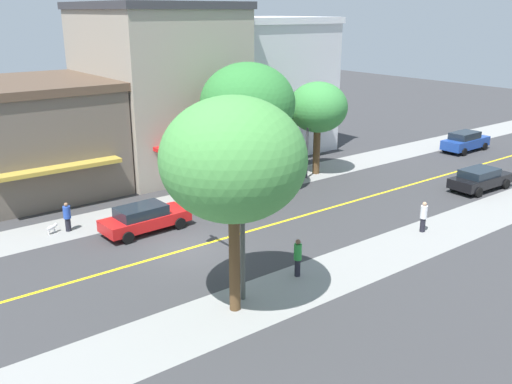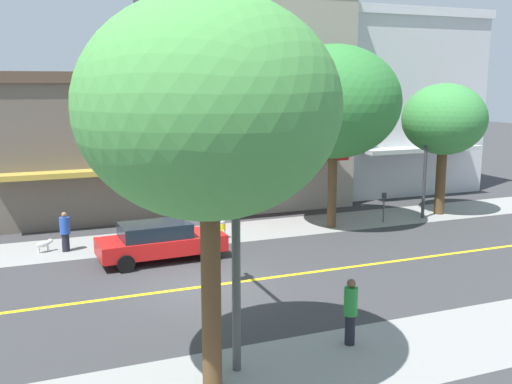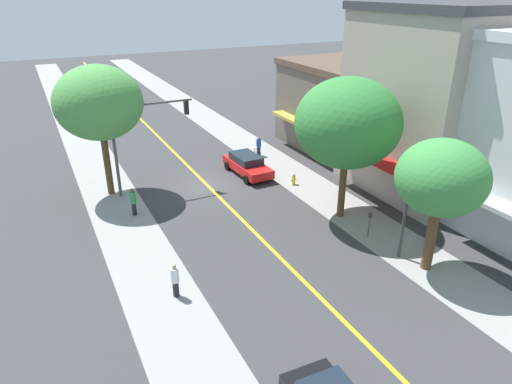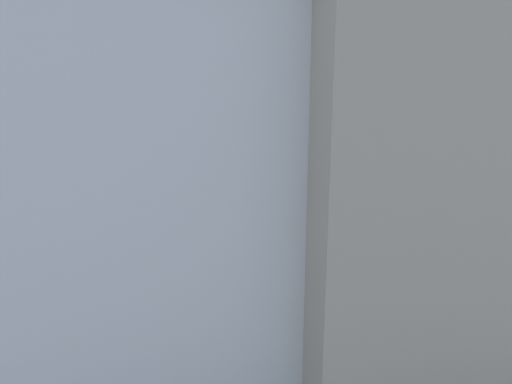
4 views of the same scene
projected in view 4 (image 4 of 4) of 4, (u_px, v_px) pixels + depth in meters
ground_plane at (346, 208)px, 32.16m from camera, size 140.00×140.00×0.00m
sidewalk_left at (399, 236)px, 26.23m from camera, size 3.44×126.00×0.01m
sidewalk_right at (310, 189)px, 38.10m from camera, size 3.44×126.00×0.01m
road_centerline_stripe at (346, 208)px, 32.16m from camera, size 0.20×126.00×0.00m
brick_apartment_block at (384, 163)px, 15.16m from camera, size 12.52×9.59×11.86m
pale_office_building at (83, 199)px, 12.64m from camera, size 10.42×10.24×10.80m
street_tree_left_near at (331, 114)px, 37.03m from camera, size 5.44×5.44×8.46m
street_tree_right_corner at (263, 139)px, 23.42m from camera, size 5.96×5.96×8.31m
street_tree_left_far at (133, 166)px, 21.40m from camera, size 4.17×4.17×6.60m
fire_hydrant at (351, 229)px, 26.24m from camera, size 0.44×0.24×0.83m
parking_meter at (211, 233)px, 23.86m from camera, size 0.12×0.18×1.45m
traffic_light_mast at (333, 140)px, 35.25m from camera, size 5.38×0.32×6.38m
street_lamp at (163, 188)px, 22.53m from camera, size 0.70×0.36×5.55m
red_sedan_left_curb at (381, 210)px, 28.98m from camera, size 2.21×4.79×1.47m
black_sedan_right_curb at (37, 207)px, 29.49m from camera, size 2.18×4.75×1.44m
pedestrian_green_shirt at (288, 182)px, 36.49m from camera, size 0.35×0.35×1.76m
pedestrian_blue_shirt at (452, 215)px, 27.47m from camera, size 0.40×0.40×1.60m
pedestrian_white_shirt at (176, 189)px, 34.17m from camera, size 0.37×0.37×1.68m
small_dog at (464, 223)px, 27.63m from camera, size 0.42×0.67×0.50m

